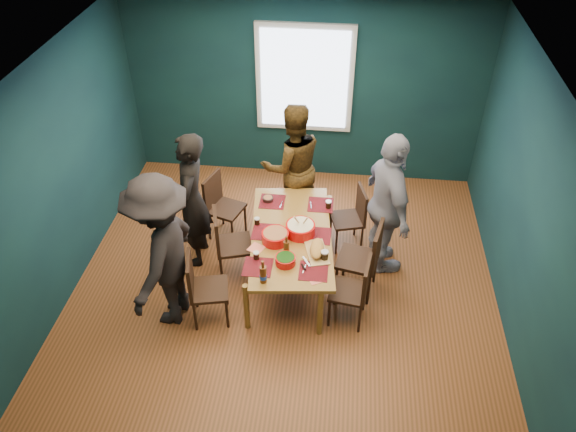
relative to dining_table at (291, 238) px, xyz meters
name	(u,v)px	position (x,y,z in m)	size (l,w,h in m)	color
room	(287,180)	(-0.06, 0.10, 0.75)	(5.01, 5.01, 2.71)	brown
dining_table	(291,238)	(0.00, 0.00, 0.00)	(1.10, 1.91, 0.69)	olive
chair_left_far	(220,202)	(-1.00, 0.74, -0.10)	(0.51, 0.51, 0.90)	black
chair_left_mid	(226,240)	(-0.77, -0.02, -0.08)	(0.52, 0.52, 0.93)	black
chair_left_near	(201,284)	(-0.91, -0.75, -0.10)	(0.48, 0.48, 0.90)	black
chair_right_far	(354,214)	(0.72, 0.71, -0.13)	(0.47, 0.47, 0.85)	black
chair_right_mid	(366,255)	(0.87, -0.14, -0.05)	(0.53, 0.53, 0.98)	black
chair_right_near	(356,287)	(0.77, -0.59, -0.12)	(0.45, 0.45, 0.87)	black
person_far_left	(192,201)	(-1.21, 0.25, 0.26)	(0.64, 0.42, 1.76)	black
person_back	(292,166)	(-0.11, 1.17, 0.24)	(0.84, 0.65, 1.72)	black
person_right	(388,206)	(1.09, 0.35, 0.30)	(1.08, 0.45, 1.85)	silver
person_near_left	(162,253)	(-1.28, -0.73, 0.30)	(1.20, 0.69, 1.86)	black
bowl_salad	(275,237)	(-0.17, -0.15, 0.13)	(0.31, 0.31, 0.13)	#BC0C0B
bowl_dumpling	(300,229)	(0.10, 0.02, 0.14)	(0.34, 0.34, 0.31)	#BC0C0B
bowl_herbs	(285,260)	(-0.01, -0.50, 0.12)	(0.22, 0.22, 0.10)	#BC0C0B
cutting_board	(317,250)	(0.31, -0.30, 0.12)	(0.32, 0.54, 0.12)	tan
small_bowl	(268,199)	(-0.36, 0.61, 0.09)	(0.13, 0.13, 0.05)	black
beer_bottle_a	(263,274)	(-0.21, -0.80, 0.17)	(0.08, 0.08, 0.29)	#4E250E
beer_bottle_b	(286,248)	(-0.02, -0.35, 0.16)	(0.07, 0.07, 0.25)	#4E250E
cola_glass_a	(256,255)	(-0.34, -0.46, 0.12)	(0.07, 0.07, 0.10)	black
cola_glass_b	(325,255)	(0.40, -0.39, 0.13)	(0.08, 0.08, 0.12)	black
cola_glass_c	(328,204)	(0.40, 0.54, 0.12)	(0.07, 0.07, 0.10)	black
cola_glass_d	(257,221)	(-0.42, 0.13, 0.12)	(0.07, 0.07, 0.09)	black
napkin_a	(322,232)	(0.35, 0.07, 0.07)	(0.14, 0.14, 0.00)	#DD6E5D
napkin_b	(256,248)	(-0.36, -0.29, 0.07)	(0.16, 0.16, 0.00)	#DD6E5D
napkin_c	(316,278)	(0.33, -0.70, 0.07)	(0.16, 0.16, 0.00)	#DD6E5D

